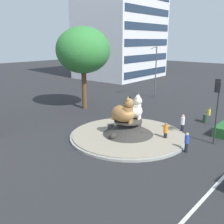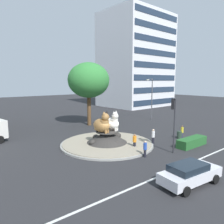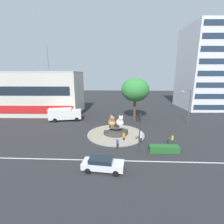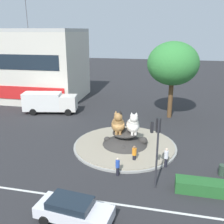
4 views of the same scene
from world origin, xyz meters
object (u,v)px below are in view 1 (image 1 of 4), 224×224
pedestrian_yellow_shirt (209,114)px  office_tower (121,20)px  litter_bin (206,118)px  cat_statue_white (133,109)px  pedestrian_white_shirt (183,123)px  streetlight_arm (155,69)px  pedestrian_blue_shirt (187,142)px  traffic_light_mast (217,97)px  broadleaf_tree_behind_island (83,50)px  cat_statue_tabby (124,112)px  pedestrian_orange_shirt (166,132)px

pedestrian_yellow_shirt → office_tower: bearing=65.7°
pedestrian_yellow_shirt → litter_bin: 0.52m
cat_statue_white → pedestrian_white_shirt: cat_statue_white is taller
streetlight_arm → pedestrian_blue_shirt: streetlight_arm is taller
traffic_light_mast → broadleaf_tree_behind_island: 16.55m
pedestrian_yellow_shirt → pedestrian_white_shirt: size_ratio=0.92×
traffic_light_mast → pedestrian_yellow_shirt: size_ratio=3.34×
office_tower → broadleaf_tree_behind_island: size_ratio=2.52×
cat_statue_tabby → streetlight_arm: size_ratio=0.34×
traffic_light_mast → pedestrian_white_shirt: size_ratio=3.07×
cat_statue_white → pedestrian_yellow_shirt: cat_statue_white is taller
pedestrian_orange_shirt → pedestrian_white_shirt: (2.69, -0.17, 0.11)m
cat_statue_white → litter_bin: cat_statue_white is taller
pedestrian_blue_shirt → pedestrian_orange_shirt: 2.55m
office_tower → streetlight_arm: (-14.01, -17.99, -8.04)m
cat_statue_white → office_tower: 39.09m
broadleaf_tree_behind_island → litter_bin: (4.18, -13.54, -6.55)m
cat_statue_tabby → pedestrian_orange_shirt: size_ratio=1.58×
broadleaf_tree_behind_island → pedestrian_white_shirt: 14.51m
office_tower → pedestrian_orange_shirt: office_tower is taller
cat_statue_tabby → traffic_light_mast: 7.39m
pedestrian_blue_shirt → pedestrian_orange_shirt: pedestrian_orange_shirt is taller
cat_statue_white → broadleaf_tree_behind_island: broadleaf_tree_behind_island is taller
pedestrian_blue_shirt → pedestrian_white_shirt: size_ratio=0.90×
cat_statue_tabby → office_tower: (29.89, 25.04, 9.92)m
office_tower → pedestrian_blue_shirt: size_ratio=15.85×
litter_bin → cat_statue_tabby: bearing=159.5°
pedestrian_yellow_shirt → pedestrian_white_shirt: 4.69m
cat_statue_white → broadleaf_tree_behind_island: (3.45, 9.98, 4.68)m
broadleaf_tree_behind_island → pedestrian_yellow_shirt: 15.69m
broadleaf_tree_behind_island → streetlight_arm: size_ratio=1.33×
pedestrian_orange_shirt → broadleaf_tree_behind_island: bearing=-143.1°
traffic_light_mast → office_tower: size_ratio=0.22×
traffic_light_mast → office_tower: office_tower is taller
pedestrian_white_shirt → streetlight_arm: bearing=148.2°
streetlight_arm → litter_bin: (-6.80, -10.45, -3.79)m
office_tower → broadleaf_tree_behind_island: office_tower is taller
office_tower → litter_bin: size_ratio=27.29×
traffic_light_mast → streetlight_arm: size_ratio=0.73×
office_tower → streetlight_arm: bearing=-130.2°
pedestrian_yellow_shirt → pedestrian_orange_shirt: (-7.35, 0.73, -0.03)m
traffic_light_mast → pedestrian_yellow_shirt: 6.71m
pedestrian_yellow_shirt → cat_statue_tabby: bearing=170.3°
pedestrian_orange_shirt → litter_bin: size_ratio=1.74×
pedestrian_orange_shirt → litter_bin: pedestrian_orange_shirt is taller
broadleaf_tree_behind_island → pedestrian_blue_shirt: 17.00m
office_tower → streetlight_arm: office_tower is taller
office_tower → pedestrian_white_shirt: office_tower is taller
streetlight_arm → pedestrian_orange_shirt: streetlight_arm is taller
litter_bin → office_tower: bearing=53.8°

